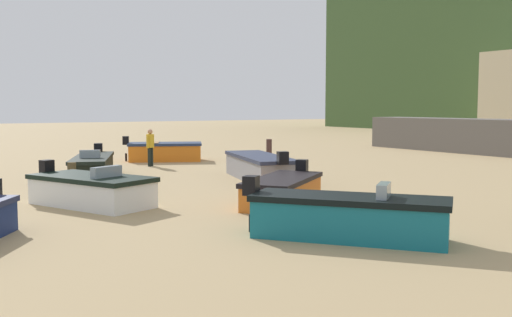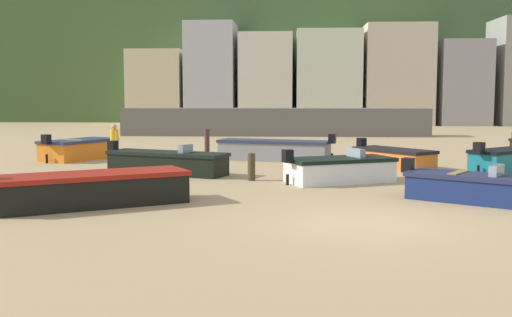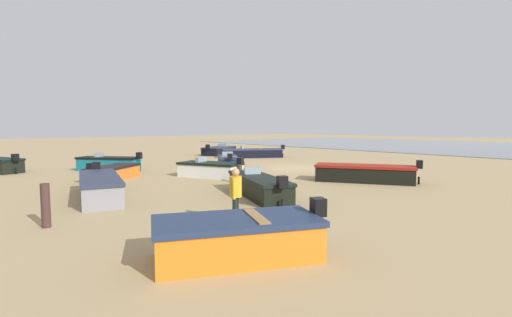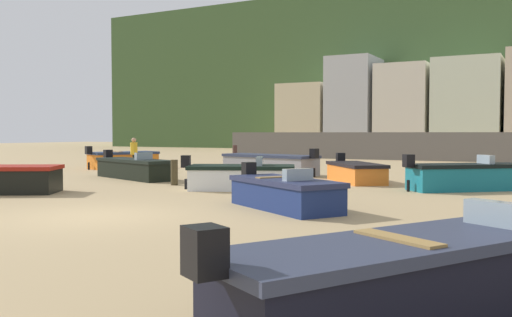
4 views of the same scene
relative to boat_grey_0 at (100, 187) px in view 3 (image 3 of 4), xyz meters
The scene contains 15 objects.
ground_plane 13.49m from the boat_grey_0, 80.36° to the right, with size 160.00×160.00×0.00m, color tan.
tidal_water 49.35m from the boat_grey_0, 87.38° to the right, with size 80.00×36.00×0.06m, color gray.
boat_grey_0 is the anchor object (origin of this frame).
boat_orange_1 8.59m from the boat_grey_0, behind, with size 2.94×3.81×1.19m.
boat_orange_2 5.21m from the boat_grey_0, 25.10° to the right, with size 3.10×3.46×1.04m.
boat_black_3 12.19m from the boat_grey_0, 110.73° to the right, with size 4.88×3.74×1.16m.
boat_black_4 22.14m from the boat_grey_0, 47.25° to the right, with size 3.52×4.61×1.09m.
boat_teal_5 9.48m from the boat_grey_0, 21.37° to the right, with size 3.76×3.40×1.18m.
boat_black_6 19.36m from the boat_grey_0, 58.20° to the right, with size 3.77×5.20×1.11m.
boat_white_7 7.03m from the boat_grey_0, 71.03° to the right, with size 3.77×2.84×1.12m.
boat_navy_8 11.63m from the boat_grey_0, 61.75° to the right, with size 3.56×2.95×1.06m.
boat_black_10 6.13m from the boat_grey_0, 127.25° to the right, with size 4.71×2.82×1.12m.
mooring_post_near_water 4.11m from the boat_grey_0, 142.53° to the left, with size 0.24×0.24×1.22m, color #442C28.
mooring_post_mid_beach 6.44m from the boat_grey_0, 95.22° to the right, with size 0.25×0.25×0.90m, color #433923.
beach_walker_foreground 6.74m from the boat_grey_0, 166.88° to the right, with size 0.48×0.48×1.62m.
Camera 3 is at (-16.79, 17.97, 2.77)m, focal length 25.91 mm.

